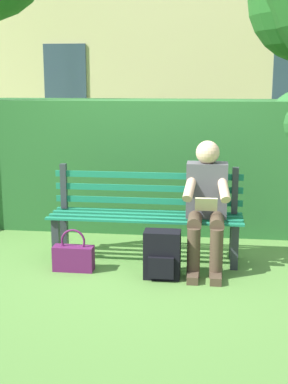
{
  "coord_description": "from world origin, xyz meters",
  "views": [
    {
      "loc": [
        -0.61,
        4.87,
        1.74
      ],
      "look_at": [
        0.0,
        0.1,
        0.7
      ],
      "focal_mm": 49.23,
      "sensor_mm": 36.0,
      "label": 1
    }
  ],
  "objects_px": {
    "person_seated": "(206,202)",
    "backpack": "(162,255)",
    "park_bench": "(146,213)",
    "handbag": "(74,257)"
  },
  "relations": [
    {
      "from": "park_bench",
      "to": "handbag",
      "type": "xyz_separation_m",
      "value": [
        0.62,
        0.44,
        -0.33
      ]
    },
    {
      "from": "person_seated",
      "to": "backpack",
      "type": "height_order",
      "value": "person_seated"
    },
    {
      "from": "backpack",
      "to": "handbag",
      "type": "relative_size",
      "value": 1.08
    },
    {
      "from": "park_bench",
      "to": "backpack",
      "type": "bearing_deg",
      "value": 112.04
    },
    {
      "from": "backpack",
      "to": "handbag",
      "type": "height_order",
      "value": "backpack"
    },
    {
      "from": "park_bench",
      "to": "handbag",
      "type": "relative_size",
      "value": 4.69
    },
    {
      "from": "person_seated",
      "to": "backpack",
      "type": "xyz_separation_m",
      "value": [
        0.38,
        0.34,
        -0.42
      ]
    },
    {
      "from": "person_seated",
      "to": "handbag",
      "type": "xyz_separation_m",
      "value": [
        1.2,
        0.27,
        -0.5
      ]
    },
    {
      "from": "park_bench",
      "to": "handbag",
      "type": "bearing_deg",
      "value": 34.99
    },
    {
      "from": "backpack",
      "to": "handbag",
      "type": "distance_m",
      "value": 0.84
    }
  ]
}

